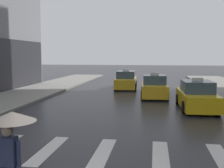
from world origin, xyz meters
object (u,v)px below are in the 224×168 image
object	(u,v)px
taxi_second	(154,87)
pedestrian_with_umbrella	(11,132)
taxi_third	(126,81)
taxi_lead	(197,96)

from	to	relation	value
taxi_second	pedestrian_with_umbrella	xyz separation A→B (m)	(-2.83, -15.32, 0.79)
taxi_second	taxi_third	size ratio (longest dim) A/B	1.00
taxi_third	pedestrian_with_umbrella	size ratio (longest dim) A/B	2.37
taxi_second	pedestrian_with_umbrella	size ratio (longest dim) A/B	2.37
taxi_lead	taxi_third	xyz separation A→B (m)	(-4.98, 9.00, 0.00)
taxi_lead	taxi_second	size ratio (longest dim) A/B	1.00
taxi_lead	taxi_third	distance (m)	10.29
taxi_lead	pedestrian_with_umbrella	xyz separation A→B (m)	(-5.22, -11.00, 0.79)
taxi_third	pedestrian_with_umbrella	distance (m)	20.02
taxi_lead	taxi_second	distance (m)	4.94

